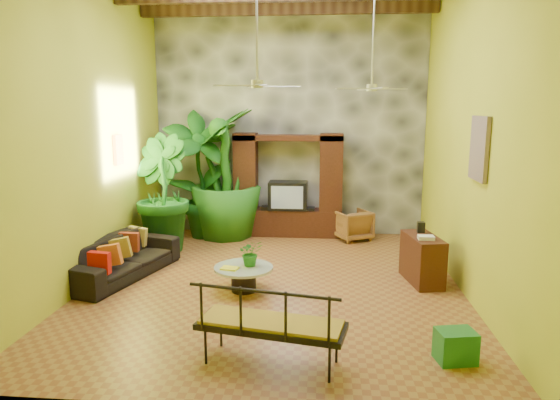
# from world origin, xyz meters

# --- Properties ---
(ground) EXTENTS (7.00, 7.00, 0.00)m
(ground) POSITION_xyz_m (0.00, 0.00, 0.00)
(ground) COLOR brown
(ground) RESTS_ON ground
(back_wall) EXTENTS (6.00, 0.02, 5.00)m
(back_wall) POSITION_xyz_m (0.00, 3.50, 2.50)
(back_wall) COLOR #A8B128
(back_wall) RESTS_ON ground
(left_wall) EXTENTS (0.02, 7.00, 5.00)m
(left_wall) POSITION_xyz_m (-3.00, 0.00, 2.50)
(left_wall) COLOR #A8B128
(left_wall) RESTS_ON ground
(right_wall) EXTENTS (0.02, 7.00, 5.00)m
(right_wall) POSITION_xyz_m (3.00, 0.00, 2.50)
(right_wall) COLOR #A8B128
(right_wall) RESTS_ON ground
(stone_accent_wall) EXTENTS (5.98, 0.10, 4.98)m
(stone_accent_wall) POSITION_xyz_m (0.00, 3.44, 2.50)
(stone_accent_wall) COLOR #3C3E45
(stone_accent_wall) RESTS_ON ground
(entertainment_center) EXTENTS (2.40, 0.55, 2.30)m
(entertainment_center) POSITION_xyz_m (0.00, 3.14, 0.97)
(entertainment_center) COLOR black
(entertainment_center) RESTS_ON ground
(ceiling_fan_front) EXTENTS (1.28, 1.28, 1.86)m
(ceiling_fan_front) POSITION_xyz_m (-0.20, -0.40, 3.40)
(ceiling_fan_front) COLOR #BBBABF
(ceiling_fan_front) RESTS_ON ceiling
(ceiling_fan_back) EXTENTS (1.28, 1.28, 1.86)m
(ceiling_fan_back) POSITION_xyz_m (1.60, 1.20, 3.40)
(ceiling_fan_back) COLOR #BBBABF
(ceiling_fan_back) RESTS_ON ceiling
(wall_art_mask) EXTENTS (0.06, 0.32, 0.55)m
(wall_art_mask) POSITION_xyz_m (-2.96, 1.00, 2.10)
(wall_art_mask) COLOR yellow
(wall_art_mask) RESTS_ON left_wall
(wall_art_painting) EXTENTS (0.06, 0.70, 0.90)m
(wall_art_painting) POSITION_xyz_m (2.96, -0.60, 2.30)
(wall_art_painting) COLOR #295996
(wall_art_painting) RESTS_ON right_wall
(sofa) EXTENTS (1.50, 2.47, 0.68)m
(sofa) POSITION_xyz_m (-2.65, 0.10, 0.34)
(sofa) COLOR black
(sofa) RESTS_ON ground
(wicker_armchair) EXTENTS (0.94, 0.95, 0.65)m
(wicker_armchair) POSITION_xyz_m (1.44, 2.89, 0.32)
(wicker_armchair) COLOR olive
(wicker_armchair) RESTS_ON ground
(tall_plant_a) EXTENTS (1.78, 1.61, 2.81)m
(tall_plant_a) POSITION_xyz_m (-1.91, 2.79, 1.40)
(tall_plant_a) COLOR #165617
(tall_plant_a) RESTS_ON ground
(tall_plant_b) EXTENTS (1.65, 1.66, 2.35)m
(tall_plant_b) POSITION_xyz_m (-2.46, 1.74, 1.18)
(tall_plant_b) COLOR #175A1D
(tall_plant_b) RESTS_ON ground
(tall_plant_c) EXTENTS (1.79, 1.79, 2.83)m
(tall_plant_c) POSITION_xyz_m (-1.37, 2.88, 1.42)
(tall_plant_c) COLOR #236A1C
(tall_plant_c) RESTS_ON ground
(coffee_table) EXTENTS (0.93, 0.93, 0.40)m
(coffee_table) POSITION_xyz_m (-0.44, -0.40, 0.26)
(coffee_table) COLOR black
(coffee_table) RESTS_ON ground
(centerpiece_plant) EXTENTS (0.46, 0.44, 0.42)m
(centerpiece_plant) POSITION_xyz_m (-0.34, -0.33, 0.61)
(centerpiece_plant) COLOR #1F691B
(centerpiece_plant) RESTS_ON coffee_table
(yellow_tray) EXTENTS (0.29, 0.23, 0.03)m
(yellow_tray) POSITION_xyz_m (-0.64, -0.54, 0.41)
(yellow_tray) COLOR gold
(yellow_tray) RESTS_ON coffee_table
(iron_bench) EXTENTS (1.75, 0.91, 0.57)m
(iron_bench) POSITION_xyz_m (0.23, -2.68, 0.53)
(iron_bench) COLOR black
(iron_bench) RESTS_ON ground
(side_console) EXTENTS (0.61, 1.05, 0.78)m
(side_console) POSITION_xyz_m (2.44, 0.28, 0.39)
(side_console) COLOR #381C11
(side_console) RESTS_ON ground
(green_bin) EXTENTS (0.48, 0.39, 0.37)m
(green_bin) POSITION_xyz_m (2.33, -2.38, 0.19)
(green_bin) COLOR #1C6A30
(green_bin) RESTS_ON ground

